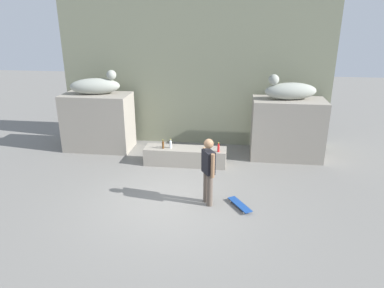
% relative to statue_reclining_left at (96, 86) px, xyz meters
% --- Properties ---
extents(ground_plane, '(40.00, 40.00, 0.00)m').
position_rel_statue_reclining_left_xyz_m(ground_plane, '(3.07, -3.29, -2.18)').
color(ground_plane, slate).
extents(facade_wall, '(9.14, 0.60, 5.24)m').
position_rel_statue_reclining_left_xyz_m(facade_wall, '(3.07, 1.23, 0.44)').
color(facade_wall, gray).
rests_on(facade_wall, ground_plane).
extents(pedestal_left, '(2.21, 1.19, 1.89)m').
position_rel_statue_reclining_left_xyz_m(pedestal_left, '(-0.04, -0.01, -1.23)').
color(pedestal_left, gray).
rests_on(pedestal_left, ground_plane).
extents(pedestal_right, '(2.21, 1.19, 1.89)m').
position_rel_statue_reclining_left_xyz_m(pedestal_right, '(6.18, -0.01, -1.23)').
color(pedestal_right, gray).
rests_on(pedestal_right, ground_plane).
extents(statue_reclining_left, '(1.69, 0.93, 0.78)m').
position_rel_statue_reclining_left_xyz_m(statue_reclining_left, '(0.00, 0.00, 0.00)').
color(statue_reclining_left, '#999D92').
rests_on(statue_reclining_left, pedestal_left).
extents(statue_reclining_right, '(1.68, 0.85, 0.78)m').
position_rel_statue_reclining_left_xyz_m(statue_reclining_right, '(6.15, -0.02, 0.00)').
color(statue_reclining_right, '#999D92').
rests_on(statue_reclining_right, pedestal_right).
extents(ledge_block, '(2.49, 0.64, 0.53)m').
position_rel_statue_reclining_left_xyz_m(ledge_block, '(3.07, -1.03, -1.91)').
color(ledge_block, gray).
rests_on(ledge_block, ground_plane).
extents(skater, '(0.36, 0.48, 1.67)m').
position_rel_statue_reclining_left_xyz_m(skater, '(3.97, -3.36, -1.25)').
color(skater, brown).
rests_on(skater, ground_plane).
extents(skateboard, '(0.59, 0.78, 0.08)m').
position_rel_statue_reclining_left_xyz_m(skateboard, '(4.74, -3.43, -2.11)').
color(skateboard, navy).
rests_on(skateboard, ground_plane).
extents(bottle_clear, '(0.07, 0.07, 0.29)m').
position_rel_statue_reclining_left_xyz_m(bottle_clear, '(2.64, -1.07, -1.53)').
color(bottle_clear, silver).
rests_on(bottle_clear, ledge_block).
extents(bottle_brown, '(0.06, 0.06, 0.28)m').
position_rel_statue_reclining_left_xyz_m(bottle_brown, '(2.42, -1.14, -1.53)').
color(bottle_brown, '#593314').
rests_on(bottle_brown, ledge_block).
extents(bottle_red, '(0.07, 0.07, 0.29)m').
position_rel_statue_reclining_left_xyz_m(bottle_red, '(4.09, -1.21, -1.53)').
color(bottle_red, red).
rests_on(bottle_red, ledge_block).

